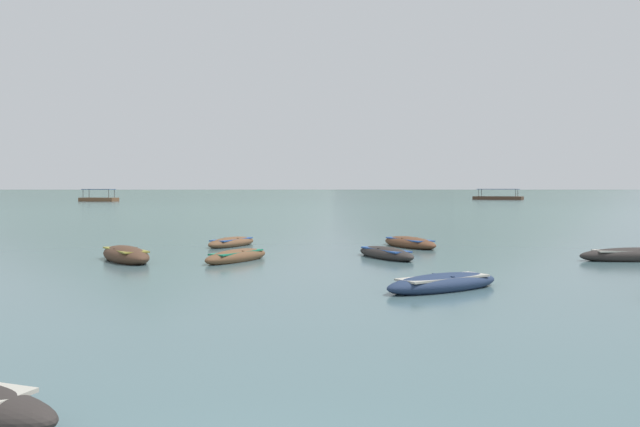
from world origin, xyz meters
name	(u,v)px	position (x,y,z in m)	size (l,w,h in m)	color
ground_plane	(343,189)	(0.00, 1500.00, 0.00)	(6000.00, 6000.00, 0.00)	slate
mountain_1	(151,126)	(-553.70, 1882.16, 181.48)	(1535.85, 1535.85, 362.95)	#56665B
mountain_2	(459,130)	(300.24, 1727.95, 151.66)	(964.81, 964.81, 303.32)	#56665B
rowboat_0	(237,256)	(-3.24, 18.34, 0.17)	(2.32, 3.37, 0.53)	brown
rowboat_1	(637,256)	(10.86, 19.01, 0.18)	(4.19, 1.38, 0.59)	#2D2826
rowboat_3	(232,242)	(-4.45, 24.36, 0.16)	(2.28, 3.42, 0.50)	brown
rowboat_6	(443,283)	(3.02, 12.05, 0.16)	(3.52, 2.94, 0.52)	navy
rowboat_7	(386,254)	(2.06, 19.59, 0.16)	(2.46, 3.50, 0.52)	#2D2826
rowboat_8	(126,255)	(-7.15, 18.25, 0.21)	(3.08, 3.64, 0.67)	#4C3323
rowboat_9	(410,243)	(3.38, 24.20, 0.18)	(2.71, 3.85, 0.56)	brown
ferry_1	(99,199)	(-46.06, 119.45, 0.45)	(7.55, 4.04, 2.54)	brown
ferry_2	(498,198)	(34.23, 140.99, 0.45)	(11.18, 7.93, 2.54)	#4C3323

